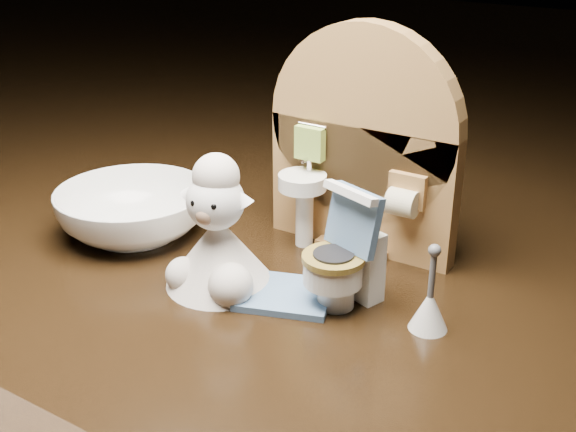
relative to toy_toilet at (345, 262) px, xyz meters
name	(u,v)px	position (x,y,z in m)	size (l,w,h in m)	color
backdrop_panel	(361,154)	(-0.03, 0.07, 0.04)	(0.13, 0.05, 0.15)	olive
toy_toilet	(345,262)	(0.00, 0.00, 0.00)	(0.04, 0.05, 0.07)	white
bath_mat	(285,295)	(-0.03, -0.01, -0.02)	(0.05, 0.04, 0.00)	#5577A0
toilet_brush	(429,307)	(0.05, 0.00, -0.01)	(0.02, 0.02, 0.05)	white
plush_lamb	(218,241)	(-0.07, -0.02, 0.00)	(0.07, 0.07, 0.09)	silver
ceramic_bowl	(133,212)	(-0.17, 0.00, -0.01)	(0.11, 0.11, 0.03)	white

